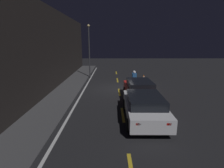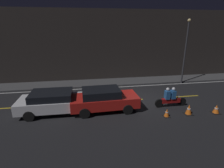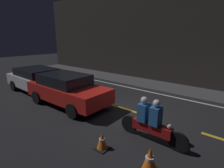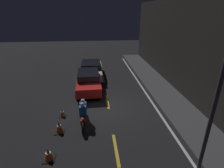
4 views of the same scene
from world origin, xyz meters
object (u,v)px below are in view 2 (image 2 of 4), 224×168
Objects in this scene: traffic_cone_far at (216,109)px; motorcycle at (170,98)px; sedan_white at (55,101)px; taxi_red at (104,99)px; traffic_cone_mid at (189,110)px; street_lamp at (186,49)px; traffic_cone_near at (167,113)px.

motorcycle is at bearing 150.94° from traffic_cone_far.
sedan_white is 3.01m from taxi_red.
traffic_cone_mid is (8.05, -1.60, -0.42)m from sedan_white.
motorcycle is at bearing -2.66° from sedan_white.
motorcycle is (4.42, -0.21, -0.13)m from taxi_red.
motorcycle is 1.39m from traffic_cone_mid.
street_lamp is (2.84, 5.76, 2.92)m from traffic_cone_mid.
street_lamp is at bearing 53.55° from traffic_cone_near.
traffic_cone_far is at bearing -100.41° from street_lamp.
taxi_red reaches higher than traffic_cone_near.
taxi_red is 5.26m from traffic_cone_mid.
traffic_cone_near is 7.83m from street_lamp.
taxi_red is 6.66× the size of traffic_cone_mid.
taxi_red is 7.00m from traffic_cone_far.
sedan_white is at bearing 174.52° from taxi_red.
sedan_white is 7.00× the size of traffic_cone_mid.
traffic_cone_mid is at bearing -116.28° from street_lamp.
traffic_cone_near is (3.59, -1.47, -0.52)m from taxi_red.
traffic_cone_mid is (5.05, -1.41, -0.46)m from taxi_red.
street_lamp is (3.48, 4.56, 2.60)m from motorcycle.
motorcycle is at bearing -4.47° from taxi_red.
street_lamp is at bearing 79.59° from traffic_cone_far.
motorcycle is at bearing 118.06° from traffic_cone_mid.
traffic_cone_mid reaches higher than traffic_cone_near.
taxi_red is 9.35m from street_lamp.
traffic_cone_far is at bearing -28.97° from motorcycle.
sedan_white is 11.92m from street_lamp.
street_lamp is (4.30, 5.82, 2.99)m from traffic_cone_near.
taxi_red is at bearing 177.33° from motorcycle.
traffic_cone_far is at bearing -9.56° from sedan_white.
sedan_white is at bearing 176.92° from motorcycle.
traffic_cone_near is at bearing -13.70° from sedan_white.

